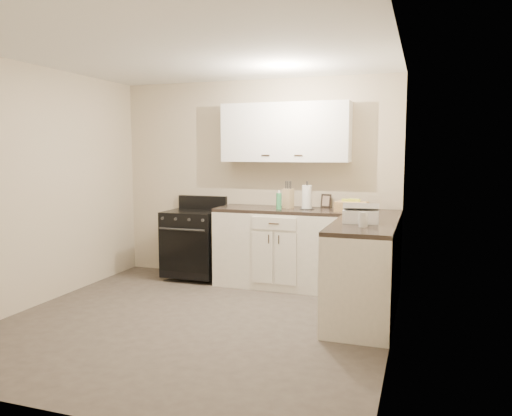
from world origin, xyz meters
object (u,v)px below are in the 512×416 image
(knife_block, at_px, (288,198))
(countertop_grill, at_px, (361,216))
(stove, at_px, (193,243))
(paper_towel, at_px, (307,197))
(wicker_basket, at_px, (351,207))

(knife_block, distance_m, countertop_grill, 1.35)
(stove, height_order, countertop_grill, countertop_grill)
(paper_towel, xyz_separation_m, wicker_basket, (0.53, -0.08, -0.08))
(countertop_grill, bearing_deg, stove, 153.56)
(paper_towel, bearing_deg, countertop_grill, -50.72)
(wicker_basket, relative_size, countertop_grill, 1.03)
(wicker_basket, height_order, countertop_grill, countertop_grill)
(wicker_basket, bearing_deg, paper_towel, 171.04)
(knife_block, xyz_separation_m, countertop_grill, (0.97, -0.93, -0.06))
(stove, distance_m, paper_towel, 1.58)
(paper_towel, relative_size, countertop_grill, 0.84)
(stove, distance_m, countertop_grill, 2.41)
(paper_towel, relative_size, wicker_basket, 0.82)
(stove, xyz_separation_m, knife_block, (1.22, 0.07, 0.60))
(wicker_basket, bearing_deg, stove, 178.69)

